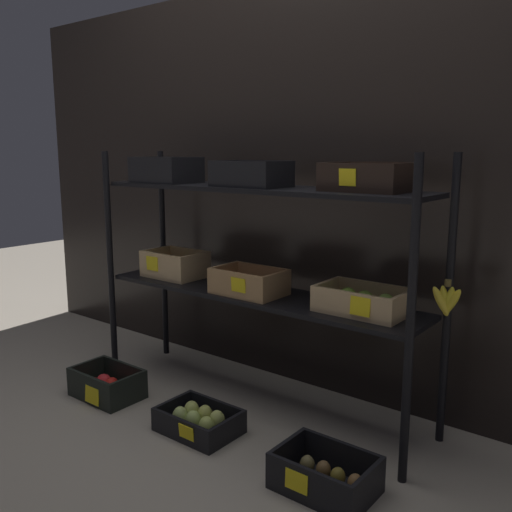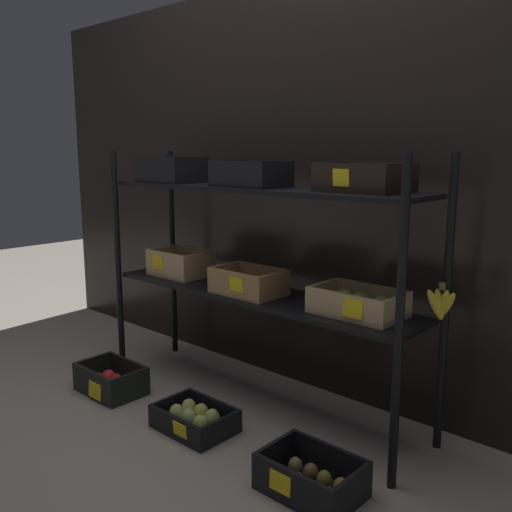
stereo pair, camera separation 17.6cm
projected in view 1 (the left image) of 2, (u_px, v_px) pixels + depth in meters
The scene contains 6 objects.
ground_plane at pixel (256, 401), 2.65m from camera, with size 10.00×10.00×0.00m, color gray.
storefront_wall at pixel (304, 188), 2.77m from camera, with size 4.03×0.12×1.98m, color black.
display_rack at pixel (258, 242), 2.50m from camera, with size 1.74×0.40×1.17m.
crate_ground_apple_red at pixel (107, 386), 2.70m from camera, with size 0.33×0.23×0.14m.
crate_ground_pear at pixel (199, 421), 2.36m from camera, with size 0.33×0.24×0.10m.
crate_ground_kiwi at pixel (325, 477), 1.95m from camera, with size 0.34×0.24×0.13m.
Camera 1 is at (1.53, -1.95, 1.17)m, focal length 39.30 mm.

